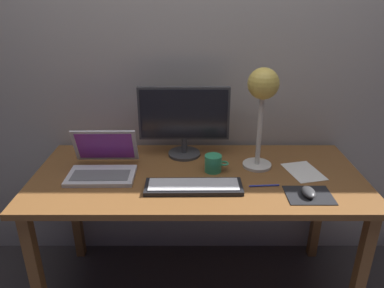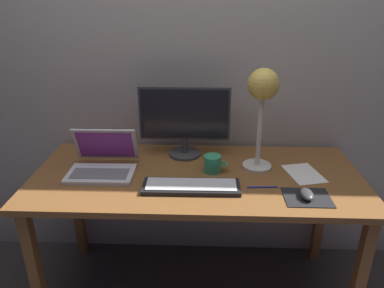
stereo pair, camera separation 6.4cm
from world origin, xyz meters
The scene contains 12 objects.
ground_plane centered at (0.00, 0.00, 0.00)m, with size 4.80×4.80×0.00m, color #383333.
back_wall centered at (0.00, 0.40, 1.30)m, with size 4.80×0.06×2.60m, color #A8A099.
desk centered at (0.00, 0.00, 0.66)m, with size 1.60×0.70×0.74m.
monitor centered at (-0.07, 0.22, 0.95)m, with size 0.47×0.17×0.38m.
keyboard_main centered at (-0.02, -0.14, 0.75)m, with size 0.44×0.14×0.03m.
laptop centered at (-0.46, 0.02, 0.80)m, with size 0.32×0.27×0.20m.
desk_lamp centered at (0.30, 0.08, 1.12)m, with size 0.15×0.15×0.50m.
mousepad centered at (0.48, -0.20, 0.74)m, with size 0.20×0.16×0.00m, color black.
mouse centered at (0.48, -0.21, 0.76)m, with size 0.06×0.10×0.03m, color #38383A.
coffee_mug centered at (0.08, 0.03, 0.78)m, with size 0.12×0.08×0.08m.
paper_sheet_near_mouse centered at (0.52, 0.02, 0.74)m, with size 0.15×0.21×0.00m, color white.
pen centered at (0.30, -0.12, 0.74)m, with size 0.01×0.01×0.14m, color #2633A5.
Camera 2 is at (0.04, -1.56, 1.57)m, focal length 33.66 mm.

